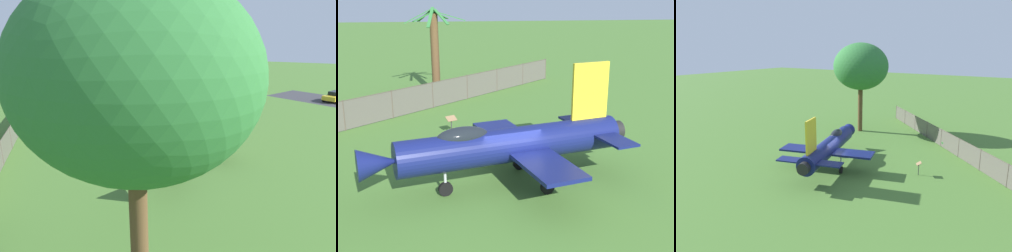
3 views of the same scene
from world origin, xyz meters
TOP-DOWN VIEW (x-y plane):
  - ground_plane at (0.00, 0.00)m, footprint 200.00×200.00m
  - display_jet at (0.34, 0.09)m, footprint 11.81×8.32m
  - shade_tree at (12.55, 4.04)m, footprint 6.23×6.82m
  - info_plaque at (2.57, -7.30)m, footprint 0.72×0.64m
  - parked_car_yellow at (-29.70, 11.74)m, footprint 4.66×3.66m

SIDE VIEW (x-z plane):
  - ground_plane at x=0.00m, z-range 0.00..0.00m
  - parked_car_yellow at x=-29.70m, z-range 0.03..1.47m
  - info_plaque at x=2.57m, z-range 0.28..1.43m
  - display_jet at x=0.34m, z-range -0.68..4.49m
  - shade_tree at x=12.55m, z-range 2.56..13.42m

